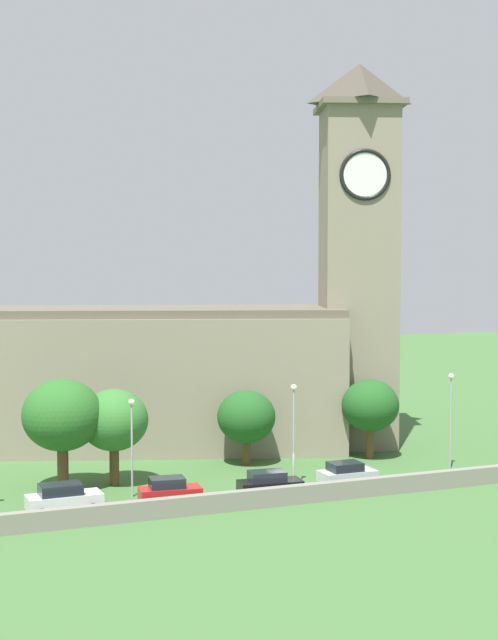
# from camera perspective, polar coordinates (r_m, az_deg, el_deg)

# --- Properties ---
(ground_plane) EXTENTS (200.00, 200.00, 0.00)m
(ground_plane) POSITION_cam_1_polar(r_m,az_deg,el_deg) (81.87, -1.97, -7.78)
(ground_plane) COLOR #3D6633
(church) EXTENTS (36.53, 20.10, 32.98)m
(church) POSITION_cam_1_polar(r_m,az_deg,el_deg) (81.82, -2.20, -1.64)
(church) COLOR gray
(church) RESTS_ON ground
(quay_barrier) EXTENTS (54.54, 0.70, 1.25)m
(quay_barrier) POSITION_cam_1_polar(r_m,az_deg,el_deg) (64.62, 3.86, -10.35)
(quay_barrier) COLOR gray
(quay_barrier) RESTS_ON ground
(car_white) EXTENTS (4.82, 2.37, 1.91)m
(car_white) POSITION_cam_1_polar(r_m,az_deg,el_deg) (62.88, -11.13, -10.49)
(car_white) COLOR silver
(car_white) RESTS_ON ground
(car_red) EXTENTS (4.27, 2.49, 1.85)m
(car_red) POSITION_cam_1_polar(r_m,az_deg,el_deg) (63.91, -4.82, -10.23)
(car_red) COLOR red
(car_red) RESTS_ON ground
(car_black) EXTENTS (4.53, 2.51, 1.82)m
(car_black) POSITION_cam_1_polar(r_m,az_deg,el_deg) (65.65, 1.23, -9.85)
(car_black) COLOR black
(car_black) RESTS_ON ground
(car_silver) EXTENTS (4.09, 2.31, 1.71)m
(car_silver) POSITION_cam_1_polar(r_m,az_deg,el_deg) (69.26, 5.92, -9.20)
(car_silver) COLOR silver
(car_silver) RESTS_ON ground
(streetlamp_west_mid) EXTENTS (0.44, 0.44, 6.78)m
(streetlamp_west_mid) POSITION_cam_1_polar(r_m,az_deg,el_deg) (65.47, -7.08, -6.67)
(streetlamp_west_mid) COLOR #9EA0A5
(streetlamp_west_mid) RESTS_ON ground
(streetlamp_central) EXTENTS (0.44, 0.44, 7.41)m
(streetlamp_central) POSITION_cam_1_polar(r_m,az_deg,el_deg) (67.67, 2.71, -5.99)
(streetlamp_central) COLOR #9EA0A5
(streetlamp_central) RESTS_ON ground
(streetlamp_east_mid) EXTENTS (0.44, 0.44, 7.52)m
(streetlamp_east_mid) POSITION_cam_1_polar(r_m,az_deg,el_deg) (74.66, 12.06, -5.11)
(streetlamp_east_mid) COLOR #9EA0A5
(streetlamp_east_mid) RESTS_ON ground
(tree_by_tower) EXTENTS (5.64, 5.64, 7.90)m
(tree_by_tower) POSITION_cam_1_polar(r_m,az_deg,el_deg) (67.96, -11.19, -5.67)
(tree_by_tower) COLOR brown
(tree_by_tower) RESTS_ON ground
(tree_riverside_east) EXTENTS (4.69, 4.69, 6.49)m
(tree_riverside_east) POSITION_cam_1_polar(r_m,az_deg,el_deg) (77.94, 7.32, -5.15)
(tree_riverside_east) COLOR brown
(tree_riverside_east) RESTS_ON ground
(tree_churchyard) EXTENTS (4.62, 4.62, 5.92)m
(tree_churchyard) POSITION_cam_1_polar(r_m,az_deg,el_deg) (75.07, -0.16, -5.87)
(tree_churchyard) COLOR brown
(tree_churchyard) RESTS_ON ground
(tree_riverside_west) EXTENTS (4.94, 4.94, 6.98)m
(tree_riverside_west) POSITION_cam_1_polar(r_m,az_deg,el_deg) (68.88, -8.14, -6.02)
(tree_riverside_west) COLOR brown
(tree_riverside_west) RESTS_ON ground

